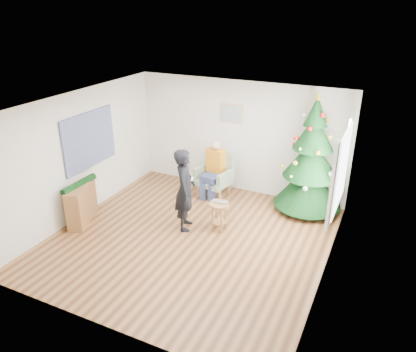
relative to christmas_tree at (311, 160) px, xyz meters
The scene contains 19 objects.
floor 3.00m from the christmas_tree, 128.87° to the right, with size 5.00×5.00×0.00m, color brown.
ceiling 3.11m from the christmas_tree, 128.87° to the right, with size 5.00×5.00×0.00m, color white.
wall_back 1.77m from the christmas_tree, 168.58° to the left, with size 5.00×5.00×0.00m, color silver.
wall_front 4.96m from the christmas_tree, 110.44° to the right, with size 5.00×5.00×0.00m, color silver.
wall_left 4.75m from the christmas_tree, 153.07° to the right, with size 5.00×5.00×0.00m, color silver.
wall_right 2.29m from the christmas_tree, 70.37° to the right, with size 5.00×5.00×0.00m, color silver.
window_panel 1.41m from the christmas_tree, 57.35° to the right, with size 0.04×1.30×1.40m, color white.
curtains 1.39m from the christmas_tree, 58.43° to the right, with size 0.05×1.75×1.50m.
christmas_tree is the anchor object (origin of this frame).
stool 2.27m from the christmas_tree, 130.96° to the right, with size 0.39×0.39×0.59m.
laptop 2.18m from the christmas_tree, 130.96° to the right, with size 0.32×0.21×0.03m, color silver.
armchair 2.25m from the christmas_tree, behind, with size 0.85×0.81×1.00m.
seated_person 2.18m from the christmas_tree, behind, with size 0.47×0.64×1.31m.
standing_man 2.71m from the christmas_tree, 138.47° to the right, with size 0.61×0.40×1.66m, color black.
game_controller 2.58m from the christmas_tree, 135.36° to the right, with size 0.04×0.13×0.04m, color white.
console 4.80m from the christmas_tree, 148.92° to the right, with size 0.30×1.00×0.80m, color brown.
garland 4.76m from the christmas_tree, 148.92° to the right, with size 0.14×0.14×0.90m, color black.
tapestry 4.60m from the christmas_tree, 156.19° to the right, with size 0.03×1.50×1.15m, color black.
framed_picture 2.08m from the christmas_tree, behind, with size 0.52×0.05×0.42m.
Camera 1 is at (3.14, -5.82, 4.22)m, focal length 35.00 mm.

